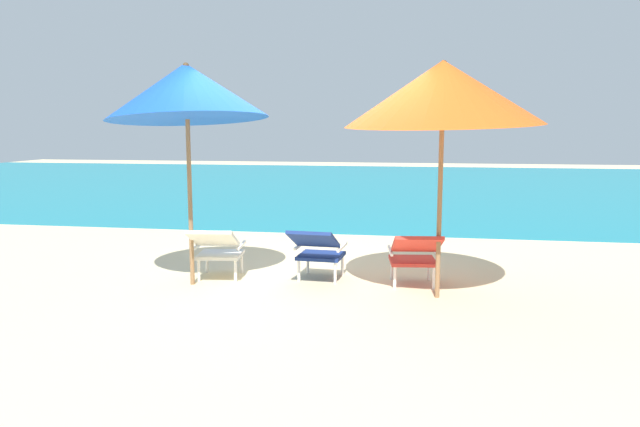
# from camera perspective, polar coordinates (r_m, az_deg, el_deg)

# --- Properties ---
(ground_plane) EXTENTS (40.00, 40.00, 0.00)m
(ground_plane) POSITION_cam_1_polar(r_m,az_deg,el_deg) (11.06, 3.08, -1.21)
(ground_plane) COLOR beige
(ocean_band) EXTENTS (40.00, 18.00, 0.01)m
(ocean_band) POSITION_cam_1_polar(r_m,az_deg,el_deg) (19.07, 5.83, 2.76)
(ocean_band) COLOR teal
(ocean_band) RESTS_ON ground_plane
(lounge_chair_left) EXTENTS (0.64, 0.93, 0.68)m
(lounge_chair_left) POSITION_cam_1_polar(r_m,az_deg,el_deg) (7.18, -9.81, -3.23)
(lounge_chair_left) COLOR silver
(lounge_chair_left) RESTS_ON ground_plane
(lounge_chair_center) EXTENTS (0.59, 0.91, 0.68)m
(lounge_chair_center) POSITION_cam_1_polar(r_m,az_deg,el_deg) (7.02, -0.23, -3.37)
(lounge_chair_center) COLOR navy
(lounge_chair_center) RESTS_ON ground_plane
(lounge_chair_right) EXTENTS (0.64, 0.93, 0.68)m
(lounge_chair_right) POSITION_cam_1_polar(r_m,az_deg,el_deg) (6.83, 9.03, -3.80)
(lounge_chair_right) COLOR red
(lounge_chair_right) RESTS_ON ground_plane
(beach_umbrella_left) EXTENTS (2.58, 2.58, 2.60)m
(beach_umbrella_left) POSITION_cam_1_polar(r_m,az_deg,el_deg) (6.94, -12.64, 11.32)
(beach_umbrella_left) COLOR olive
(beach_umbrella_left) RESTS_ON ground_plane
(beach_umbrella_right) EXTENTS (2.71, 2.73, 2.55)m
(beach_umbrella_right) POSITION_cam_1_polar(r_m,az_deg,el_deg) (6.36, 11.68, 11.21)
(beach_umbrella_right) COLOR olive
(beach_umbrella_right) RESTS_ON ground_plane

